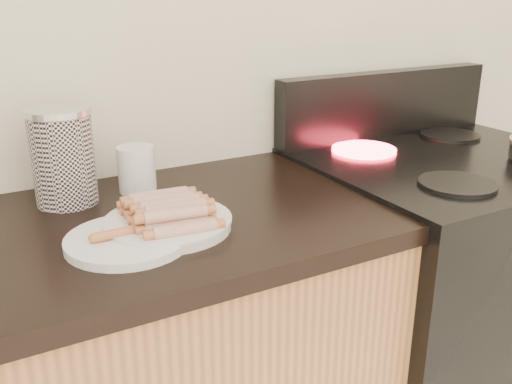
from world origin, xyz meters
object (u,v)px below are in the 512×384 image
main_plate (168,225)px  canister (63,157)px  stove (435,304)px  side_plate (128,240)px  mug (137,169)px

main_plate → canister: canister is taller
canister → stove: bearing=-11.1°
main_plate → canister: bearing=120.1°
main_plate → canister: size_ratio=1.18×
side_plate → canister: 0.30m
main_plate → side_plate: same height
side_plate → canister: size_ratio=1.09×
canister → mug: canister is taller
stove → side_plate: size_ratio=3.95×
main_plate → mug: mug is taller
side_plate → main_plate: bearing=18.9°
main_plate → canister: (-0.14, 0.25, 0.10)m
stove → side_plate: bearing=-174.9°
canister → mug: size_ratio=1.96×
side_plate → mug: 0.30m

